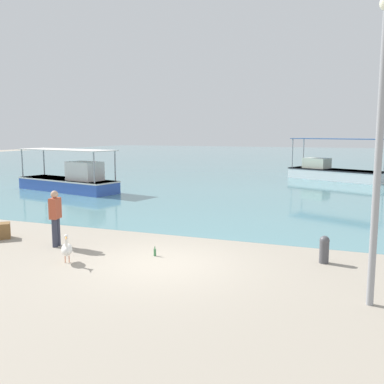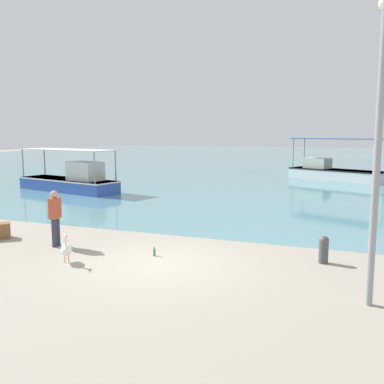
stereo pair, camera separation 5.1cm
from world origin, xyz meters
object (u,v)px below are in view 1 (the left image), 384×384
Objects in this scene: lamp_post at (379,138)px; mooring_bollard at (324,248)px; fishing_boat_far_right at (71,180)px; pelican at (67,249)px; fisherman_standing at (55,217)px; glass_bottle at (155,252)px; fishing_boat_far_left at (333,171)px.

mooring_bollard is at bearing 112.28° from lamp_post.
fishing_boat_far_right reaches higher than pelican.
mooring_bollard is at bearing 8.20° from fisherman_standing.
lamp_post is 8.02× the size of mooring_bollard.
fishing_boat_far_right is at bearing 147.95° from mooring_bollard.
fishing_boat_far_right is 9.66× the size of mooring_bollard.
lamp_post is at bearing -36.71° from fishing_boat_far_right.
fishing_boat_far_right is 14.34m from pelican.
lamp_post reaches higher than glass_bottle.
glass_bottle is at bearing -99.54° from fishing_boat_far_left.
fishing_boat_far_left is 1.18× the size of lamp_post.
mooring_bollard reaches higher than glass_bottle.
mooring_bollard is 2.70× the size of glass_bottle.
lamp_post is at bearing -85.67° from fishing_boat_far_left.
glass_bottle is at bearing -44.72° from fishing_boat_far_right.
fishing_boat_far_left is 20.99m from mooring_bollard.
fishing_boat_far_left is 24.01m from pelican.
glass_bottle is at bearing -167.47° from mooring_bollard.
fishing_boat_far_right is 14.52m from glass_bottle.
pelican is at bearing 178.74° from lamp_post.
lamp_post reaches higher than pelican.
lamp_post is 21.68× the size of glass_bottle.
lamp_post is at bearing -15.87° from glass_bottle.
fisherman_standing is at bearing -171.80° from mooring_bollard.
glass_bottle is (1.88, 1.39, -0.27)m from pelican.
mooring_bollard is (0.74, -20.97, -0.26)m from fishing_boat_far_left.
mooring_bollard is 0.43× the size of fisherman_standing.
fishing_boat_far_right reaches higher than fisherman_standing.
fisherman_standing is 6.26× the size of glass_bottle.
lamp_post is 3.99m from mooring_bollard.
pelican reaches higher than mooring_bollard.
fisherman_standing is at bearing -177.91° from glass_bottle.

